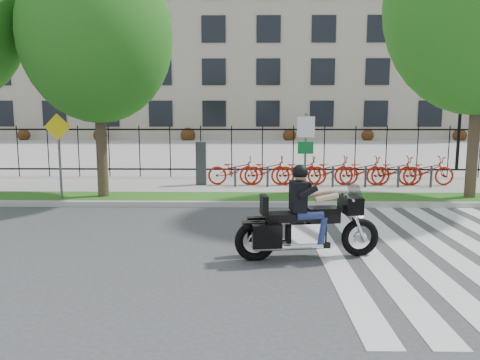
{
  "coord_description": "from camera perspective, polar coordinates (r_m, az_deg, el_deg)",
  "views": [
    {
      "loc": [
        0.63,
        -8.96,
        2.69
      ],
      "look_at": [
        0.43,
        3.0,
        0.93
      ],
      "focal_mm": 35.0,
      "sensor_mm": 36.0,
      "label": 1
    }
  ],
  "objects": [
    {
      "name": "ground",
      "position": [
        9.37,
        -2.96,
        -8.32
      ],
      "size": [
        120.0,
        120.0,
        0.0
      ],
      "primitive_type": "plane",
      "color": "#3A3A3C",
      "rests_on": "ground"
    },
    {
      "name": "curb",
      "position": [
        13.33,
        -1.77,
        -2.96
      ],
      "size": [
        60.0,
        0.2,
        0.15
      ],
      "primitive_type": "cube",
      "color": "#A7A59D",
      "rests_on": "ground"
    },
    {
      "name": "grass_verge",
      "position": [
        14.17,
        -1.61,
        -2.28
      ],
      "size": [
        60.0,
        1.5,
        0.15
      ],
      "primitive_type": "cube",
      "color": "#245816",
      "rests_on": "ground"
    },
    {
      "name": "sidewalk",
      "position": [
        16.63,
        -1.23,
        -0.7
      ],
      "size": [
        60.0,
        3.5,
        0.15
      ],
      "primitive_type": "cube",
      "color": "#A09D96",
      "rests_on": "ground"
    },
    {
      "name": "plaza",
      "position": [
        34.07,
        -0.12,
        3.9
      ],
      "size": [
        80.0,
        34.0,
        0.1
      ],
      "primitive_type": "cube",
      "color": "#A09D96",
      "rests_on": "ground"
    },
    {
      "name": "crosswalk_stripes",
      "position": [
        10.25,
        25.32,
        -7.64
      ],
      "size": [
        5.7,
        8.0,
        0.01
      ],
      "primitive_type": null,
      "color": "silver",
      "rests_on": "ground"
    },
    {
      "name": "iron_fence",
      "position": [
        18.23,
        -1.03,
        3.51
      ],
      "size": [
        30.0,
        0.06,
        2.0
      ],
      "primitive_type": null,
      "color": "black",
      "rests_on": "sidewalk"
    },
    {
      "name": "office_building",
      "position": [
        54.37,
        0.28,
        16.03
      ],
      "size": [
        60.0,
        21.9,
        20.15
      ],
      "color": "#A79A86",
      "rests_on": "ground"
    },
    {
      "name": "lamp_post_right",
      "position": [
        22.97,
        25.35,
        8.85
      ],
      "size": [
        1.06,
        0.7,
        4.25
      ],
      "color": "black",
      "rests_on": "ground"
    },
    {
      "name": "street_tree_1",
      "position": [
        14.74,
        -17.06,
        16.46
      ],
      "size": [
        4.39,
        4.39,
        7.24
      ],
      "color": "#382B1E",
      "rests_on": "grass_verge"
    },
    {
      "name": "bike_share_station",
      "position": [
        16.53,
        10.74,
        1.14
      ],
      "size": [
        8.94,
        0.88,
        1.5
      ],
      "color": "#2D2D33",
      "rests_on": "sidewalk"
    },
    {
      "name": "sign_pole_regulatory",
      "position": [
        13.67,
        8.0,
        4.29
      ],
      "size": [
        0.5,
        0.09,
        2.5
      ],
      "color": "#59595B",
      "rests_on": "grass_verge"
    },
    {
      "name": "sign_pole_warning",
      "position": [
        14.65,
        -21.23,
        4.08
      ],
      "size": [
        0.78,
        0.09,
        2.49
      ],
      "color": "#59595B",
      "rests_on": "grass_verge"
    },
    {
      "name": "motorcycle_rider",
      "position": [
        8.68,
        8.22,
        -4.97
      ],
      "size": [
        2.72,
        0.97,
        2.1
      ],
      "color": "black",
      "rests_on": "ground"
    }
  ]
}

